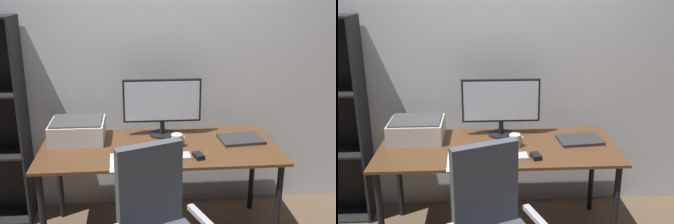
# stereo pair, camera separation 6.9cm
# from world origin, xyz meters

# --- Properties ---
(back_wall) EXTENTS (6.40, 0.10, 2.60)m
(back_wall) POSITION_xyz_m (0.00, 0.55, 1.30)
(back_wall) COLOR silver
(back_wall) RESTS_ON ground
(desk) EXTENTS (1.73, 0.75, 0.74)m
(desk) POSITION_xyz_m (0.00, 0.00, 0.66)
(desk) COLOR #56351E
(desk) RESTS_ON ground
(monitor) EXTENTS (0.60, 0.20, 0.45)m
(monitor) POSITION_xyz_m (0.03, 0.23, 1.00)
(monitor) COLOR black
(monitor) RESTS_ON desk
(keyboard) EXTENTS (0.29, 0.12, 0.02)m
(keyboard) POSITION_xyz_m (0.05, -0.21, 0.75)
(keyboard) COLOR #B7BABC
(keyboard) RESTS_ON desk
(mouse) EXTENTS (0.08, 0.11, 0.03)m
(mouse) POSITION_xyz_m (0.25, -0.23, 0.76)
(mouse) COLOR black
(mouse) RESTS_ON desk
(coffee_mug) EXTENTS (0.10, 0.08, 0.09)m
(coffee_mug) POSITION_xyz_m (0.13, -0.01, 0.79)
(coffee_mug) COLOR white
(coffee_mug) RESTS_ON desk
(laptop) EXTENTS (0.34, 0.26, 0.02)m
(laptop) POSITION_xyz_m (0.62, 0.07, 0.75)
(laptop) COLOR #2D2D30
(laptop) RESTS_ON desk
(printer) EXTENTS (0.40, 0.34, 0.16)m
(printer) POSITION_xyz_m (-0.61, 0.18, 0.82)
(printer) COLOR silver
(printer) RESTS_ON desk
(paper_sheet) EXTENTS (0.22, 0.30, 0.00)m
(paper_sheet) POSITION_xyz_m (-0.24, -0.25, 0.74)
(paper_sheet) COLOR white
(paper_sheet) RESTS_ON desk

